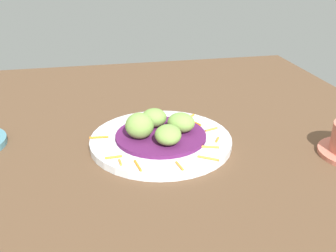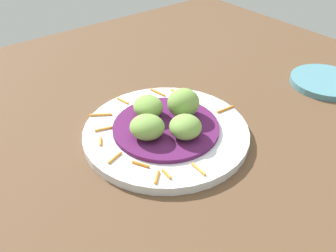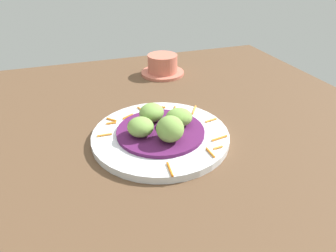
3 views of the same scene
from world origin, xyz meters
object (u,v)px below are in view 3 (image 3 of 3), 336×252
Objects in this scene: guac_scoop_center at (179,117)px; terracotta_bowl at (163,66)px; guac_scoop_left at (170,129)px; guac_scoop_back at (141,127)px; guac_scoop_right at (152,113)px; main_plate at (161,136)px.

terracotta_bowl is (7.16, 32.63, -1.26)cm from guac_scoop_center.
terracotta_bowl is (10.62, 37.23, -1.92)cm from guac_scoop_left.
guac_scoop_center is 8.13cm from guac_scoop_back.
guac_scoop_right is at bearing 53.05° from guac_scoop_back.
main_plate is 2.12× the size of terracotta_bowl.
guac_scoop_left reaches higher than terracotta_bowl.
guac_scoop_left is 0.99× the size of guac_scoop_right.
main_plate is 5.02× the size of guac_scoop_right.
main_plate is 5.08× the size of guac_scoop_center.
guac_scoop_right is 0.42× the size of terracotta_bowl.
terracotta_bowl reaches higher than guac_scoop_right.
guac_scoop_center is 5.75cm from guac_scoop_right.
guac_scoop_left is at bearing -36.95° from guac_scoop_back.
guac_scoop_center is at bearing -102.38° from terracotta_bowl.
guac_scoop_left is at bearing -81.95° from guac_scoop_right.
guac_scoop_center is at bearing 53.05° from guac_scoop_left.
terracotta_bowl is at bearing 77.62° from guac_scoop_center.
terracotta_bowl is (11.76, 29.18, -1.34)cm from guac_scoop_right.
guac_scoop_back is at bearing -114.25° from terracotta_bowl.
guac_scoop_back reaches higher than main_plate.
guac_scoop_right is 1.08× the size of guac_scoop_back.
guac_scoop_center and guac_scoop_back have the same top height.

